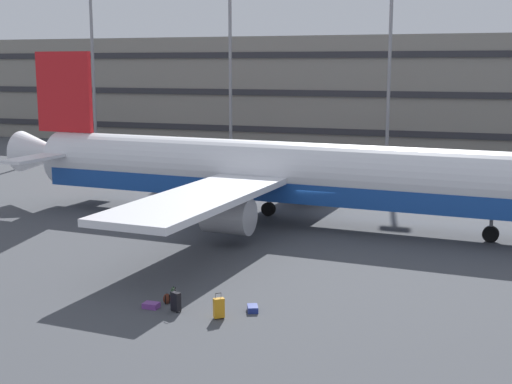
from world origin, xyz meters
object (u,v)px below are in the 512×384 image
(suitcase_laid_flat, at_px, (253,309))
(backpack_silver, at_px, (173,293))
(backpack_teal, at_px, (167,299))
(suitcase_large, at_px, (176,301))
(suitcase_red, at_px, (219,308))
(suitcase_black, at_px, (151,305))
(airliner, at_px, (273,174))

(suitcase_laid_flat, relative_size, backpack_silver, 1.44)
(suitcase_laid_flat, relative_size, backpack_teal, 1.49)
(suitcase_laid_flat, bearing_deg, suitcase_large, -160.00)
(suitcase_red, xyz_separation_m, backpack_teal, (-2.69, 0.86, -0.22))
(suitcase_large, height_order, suitcase_laid_flat, suitcase_large)
(suitcase_large, distance_m, backpack_teal, 1.05)
(suitcase_large, xyz_separation_m, suitcase_laid_flat, (2.89, 1.05, -0.31))
(suitcase_large, bearing_deg, suitcase_red, -4.84)
(suitcase_black, distance_m, backpack_silver, 1.50)
(suitcase_black, relative_size, backpack_teal, 1.34)
(backpack_silver, height_order, backpack_teal, backpack_silver)
(suitcase_black, relative_size, suitcase_large, 0.70)
(suitcase_black, distance_m, suitcase_large, 1.18)
(suitcase_laid_flat, distance_m, backpack_silver, 3.79)
(suitcase_red, bearing_deg, suitcase_large, 175.16)
(suitcase_large, xyz_separation_m, suitcase_red, (1.93, -0.16, 0.01))
(suitcase_red, bearing_deg, airliner, 101.51)
(backpack_teal, bearing_deg, suitcase_red, -17.75)
(suitcase_large, height_order, backpack_teal, suitcase_large)
(airliner, bearing_deg, suitcase_black, -88.62)
(airliner, xyz_separation_m, backpack_silver, (0.67, -15.39, -2.84))
(suitcase_laid_flat, height_order, backpack_teal, backpack_teal)
(suitcase_black, xyz_separation_m, suitcase_red, (3.07, -0.19, 0.33))
(suitcase_laid_flat, xyz_separation_m, suitcase_red, (-0.96, -1.22, 0.32))
(suitcase_large, height_order, backpack_silver, suitcase_large)
(airliner, distance_m, backpack_teal, 16.46)
(suitcase_red, height_order, backpack_teal, suitcase_red)
(suitcase_large, bearing_deg, backpack_silver, 120.26)
(airliner, relative_size, suitcase_large, 41.31)
(backpack_teal, bearing_deg, suitcase_large, -42.60)
(backpack_silver, bearing_deg, suitcase_laid_flat, -6.77)
(suitcase_black, height_order, suitcase_laid_flat, suitcase_laid_flat)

